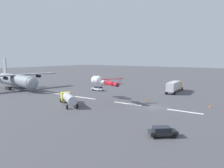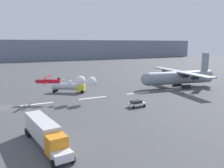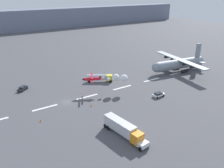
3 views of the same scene
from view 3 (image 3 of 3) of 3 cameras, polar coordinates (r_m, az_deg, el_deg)
ground_plane at (r=78.31m, az=-10.87°, el=-4.31°), size 440.00×440.00×0.00m
runway_stripe_4 at (r=76.25m, az=-16.00°, el=-5.57°), size 8.00×0.90×0.01m
runway_stripe_5 at (r=80.99m, az=-6.07°, el=-3.09°), size 8.00×0.90×0.01m
runway_stripe_6 at (r=87.98m, az=2.49°, el=-0.87°), size 8.00×0.90×0.01m
runway_stripe_7 at (r=96.73m, az=9.63°, el=1.01°), size 8.00×0.90×0.01m
runway_stripe_8 at (r=106.81m, az=15.52°, el=2.54°), size 8.00×0.90×0.01m
cargo_transport_plane at (r=108.09m, az=15.55°, el=4.75°), size 26.35×31.64×11.57m
stunt_biplane_red at (r=82.50m, az=0.50°, el=1.44°), size 14.61×9.57×2.77m
semi_truck_orange at (r=59.37m, az=2.85°, el=-10.76°), size 4.52×14.16×3.70m
fuel_tanker_truck at (r=93.29m, az=-2.91°, el=1.65°), size 9.67×7.50×2.90m
followme_car_yellow at (r=81.85m, az=11.27°, el=-2.51°), size 4.30×2.03×1.52m
airport_staff_sedan at (r=91.27m, az=-20.94°, el=-0.97°), size 4.34×4.14×1.52m
traffic_cone_near at (r=68.84m, az=-16.97°, el=-8.51°), size 0.44×0.44×0.75m
traffic_cone_far at (r=74.41m, az=-5.08°, el=-5.13°), size 0.44×0.44×0.75m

